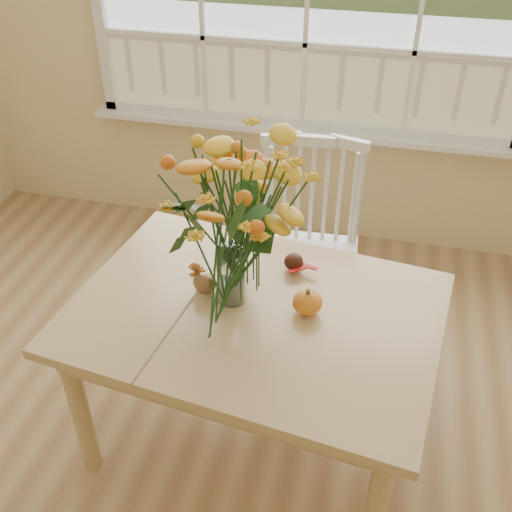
# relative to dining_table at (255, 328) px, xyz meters

# --- Properties ---
(wall_back) EXTENTS (4.00, 0.02, 2.70)m
(wall_back) POSITION_rel_dining_table_xyz_m (-0.10, 1.58, 0.75)
(wall_back) COLOR beige
(wall_back) RESTS_ON floor
(dining_table) EXTENTS (1.39, 1.07, 0.69)m
(dining_table) POSITION_rel_dining_table_xyz_m (0.00, 0.00, 0.00)
(dining_table) COLOR tan
(dining_table) RESTS_ON floor
(windsor_chair) EXTENTS (0.48, 0.47, 0.99)m
(windsor_chair) POSITION_rel_dining_table_xyz_m (0.08, 0.68, -0.04)
(windsor_chair) COLOR white
(windsor_chair) RESTS_ON floor
(flower_vase) EXTENTS (0.47, 0.47, 0.56)m
(flower_vase) POSITION_rel_dining_table_xyz_m (-0.09, 0.04, 0.43)
(flower_vase) COLOR white
(flower_vase) RESTS_ON dining_table
(pumpkin) EXTENTS (0.11, 0.11, 0.08)m
(pumpkin) POSITION_rel_dining_table_xyz_m (0.18, 0.03, 0.13)
(pumpkin) COLOR orange
(pumpkin) RESTS_ON dining_table
(turkey_figurine) EXTENTS (0.10, 0.08, 0.11)m
(turkey_figurine) POSITION_rel_dining_table_xyz_m (-0.20, 0.05, 0.14)
(turkey_figurine) COLOR #CCB78C
(turkey_figurine) RESTS_ON dining_table
(dark_gourd) EXTENTS (0.12, 0.07, 0.07)m
(dark_gourd) POSITION_rel_dining_table_xyz_m (0.09, 0.26, 0.12)
(dark_gourd) COLOR #38160F
(dark_gourd) RESTS_ON dining_table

